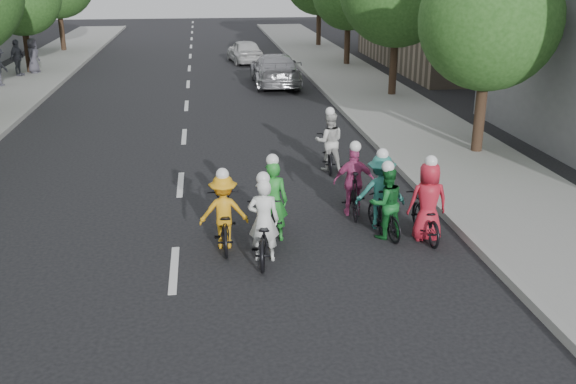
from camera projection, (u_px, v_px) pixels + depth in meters
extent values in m
plane|color=black|center=(174.00, 269.00, 12.14)|extent=(120.00, 120.00, 0.00)
cube|color=gray|center=(415.00, 127.00, 22.45)|extent=(4.00, 80.00, 0.15)
cube|color=#999993|center=(360.00, 128.00, 22.20)|extent=(0.18, 80.00, 0.18)
cylinder|color=black|center=(28.00, 52.00, 33.14)|extent=(0.32, 0.32, 2.27)
cylinder|color=black|center=(62.00, 33.00, 41.51)|extent=(0.32, 0.32, 2.48)
cylinder|color=black|center=(479.00, 118.00, 19.02)|extent=(0.32, 0.32, 2.27)
sphere|color=#24501A|center=(490.00, 20.00, 18.06)|extent=(4.00, 4.00, 4.00)
cylinder|color=black|center=(393.00, 68.00, 27.38)|extent=(0.32, 0.32, 2.48)
cylinder|color=black|center=(347.00, 46.00, 35.82)|extent=(0.32, 0.32, 2.27)
cylinder|color=black|center=(319.00, 29.00, 44.19)|extent=(0.32, 0.32, 2.48)
imported|color=black|center=(263.00, 234.00, 12.48)|extent=(0.93, 2.00, 1.01)
imported|color=white|center=(264.00, 220.00, 12.28)|extent=(0.65, 0.48, 1.65)
sphere|color=white|center=(263.00, 178.00, 12.00)|extent=(0.26, 0.26, 0.26)
imported|color=black|center=(384.00, 215.00, 13.54)|extent=(0.71, 1.57, 0.91)
imported|color=#166327|center=(386.00, 203.00, 13.34)|extent=(0.84, 0.71, 1.53)
sphere|color=white|center=(388.00, 167.00, 13.08)|extent=(0.26, 0.26, 0.26)
imported|color=black|center=(224.00, 222.00, 13.06)|extent=(0.69, 1.91, 1.00)
imported|color=orange|center=(224.00, 212.00, 12.87)|extent=(1.00, 0.58, 1.53)
sphere|color=white|center=(222.00, 174.00, 12.61)|extent=(0.26, 0.26, 0.26)
imported|color=black|center=(353.00, 191.00, 14.71)|extent=(0.69, 1.86, 1.10)
imported|color=#C84687|center=(354.00, 182.00, 14.53)|extent=(0.97, 0.48, 1.61)
sphere|color=white|center=(355.00, 147.00, 14.26)|extent=(0.26, 0.26, 0.26)
imported|color=black|center=(425.00, 217.00, 13.44)|extent=(0.61, 1.70, 0.89)
imported|color=red|center=(428.00, 201.00, 13.22)|extent=(0.83, 0.54, 1.68)
sphere|color=white|center=(431.00, 161.00, 12.93)|extent=(0.26, 0.26, 0.26)
imported|color=black|center=(272.00, 215.00, 13.41)|extent=(0.79, 1.73, 1.00)
imported|color=green|center=(273.00, 201.00, 13.20)|extent=(0.69, 0.52, 1.71)
sphere|color=white|center=(272.00, 160.00, 12.91)|extent=(0.26, 0.26, 0.26)
imported|color=black|center=(328.00, 153.00, 17.97)|extent=(0.80, 1.81, 0.92)
imported|color=silver|center=(329.00, 141.00, 17.76)|extent=(0.86, 0.70, 1.64)
sphere|color=white|center=(330.00, 112.00, 17.48)|extent=(0.26, 0.26, 0.26)
imported|color=black|center=(379.00, 206.00, 14.03)|extent=(0.68, 1.59, 0.93)
imported|color=#297D72|center=(381.00, 192.00, 13.82)|extent=(1.15, 0.78, 1.65)
sphere|color=white|center=(383.00, 154.00, 13.53)|extent=(0.26, 0.26, 0.26)
imported|color=#A4A4A8|center=(275.00, 70.00, 30.20)|extent=(2.16, 5.22, 1.51)
imported|color=silver|center=(245.00, 51.00, 37.26)|extent=(2.10, 4.13, 1.35)
imported|color=#4E505C|center=(17.00, 58.00, 31.95)|extent=(0.73, 1.13, 1.79)
imported|color=#464450|center=(33.00, 56.00, 32.84)|extent=(0.75, 0.96, 1.74)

